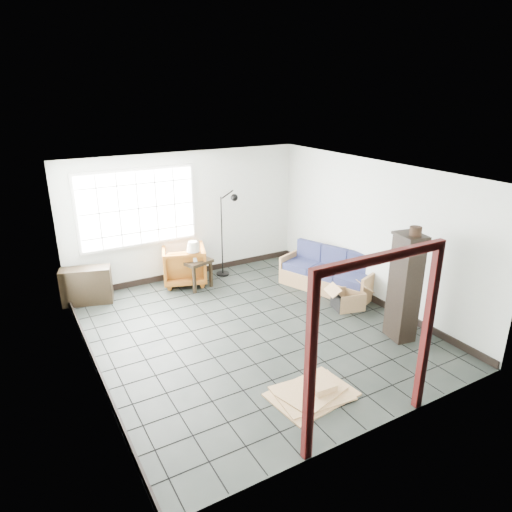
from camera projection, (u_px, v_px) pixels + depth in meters
ground at (252, 330)px, 7.55m from camera, size 5.50×5.50×0.00m
room_shell at (251, 232)px, 6.99m from camera, size 5.02×5.52×2.61m
window_panel at (138, 208)px, 8.73m from camera, size 2.32×0.08×1.52m
doorway_trim at (376, 325)px, 4.87m from camera, size 1.80×0.08×2.20m
futon_sofa at (329, 275)px, 9.00m from camera, size 1.33×1.99×0.83m
armchair at (184, 263)px, 9.24m from camera, size 1.04×1.00×0.86m
side_table at (195, 264)px, 9.02m from camera, size 0.67×0.67×0.59m
table_lamp at (193, 248)px, 8.81m from camera, size 0.28×0.28×0.40m
projector at (197, 257)px, 8.96m from camera, size 0.29×0.23×0.10m
floor_lamp at (228, 231)px, 9.49m from camera, size 0.51×0.31×1.81m
console_shelf at (87, 286)px, 8.38m from camera, size 0.95×0.58×0.69m
tall_shelf at (405, 287)px, 7.03m from camera, size 0.44×0.53×1.73m
pot at (416, 231)px, 6.64m from camera, size 0.21×0.21×0.13m
open_box at (348, 300)px, 8.24m from camera, size 0.89×0.58×0.46m
cardboard_pile at (313, 392)px, 5.93m from camera, size 1.15×0.87×0.16m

